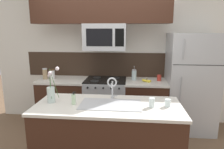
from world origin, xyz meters
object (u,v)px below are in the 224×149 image
stove_range (106,103)px  dish_soap_bottle (74,99)px  refrigerator (190,83)px  storage_jar_tall (45,74)px  microwave (105,37)px  banana_bunch (147,81)px  coffee_tin (159,78)px  flower_vase (51,93)px  french_press (134,75)px  spare_glass (168,103)px  sink_faucet (112,85)px  storage_jar_medium (52,74)px  drinking_glass (152,103)px

stove_range → dish_soap_bottle: (-0.24, -1.28, 0.52)m
refrigerator → storage_jar_tall: bearing=-179.3°
storage_jar_tall → dish_soap_bottle: bearing=-53.9°
microwave → banana_bunch: bearing=-2.9°
banana_bunch → coffee_tin: (0.23, 0.11, 0.03)m
microwave → banana_bunch: size_ratio=3.91×
storage_jar_tall → dish_soap_bottle: (0.92, -1.26, -0.03)m
stove_range → flower_vase: flower_vase is taller
dish_soap_bottle → french_press: bearing=60.1°
storage_jar_tall → spare_glass: storage_jar_tall is taller
banana_bunch → dish_soap_bottle: dish_soap_bottle is taller
coffee_tin → spare_glass: 1.30m
microwave → sink_faucet: size_ratio=2.43×
storage_jar_medium → drinking_glass: (1.76, -1.31, -0.03)m
microwave → banana_bunch: microwave is taller
banana_bunch → coffee_tin: 0.26m
drinking_glass → sink_faucet: bearing=154.4°
sink_faucet → drinking_glass: (0.50, -0.24, -0.14)m
storage_jar_medium → stove_range: bearing=-1.5°
refrigerator → coffee_tin: (-0.55, 0.03, 0.08)m
microwave → flower_vase: microwave is taller
stove_range → french_press: french_press is taller
spare_glass → storage_jar_tall: bearing=149.4°
storage_jar_medium → drinking_glass: bearing=-36.7°
sink_faucet → spare_glass: 0.74m
coffee_tin → spare_glass: (-0.07, -1.30, -0.01)m
stove_range → banana_bunch: 0.89m
french_press → stove_range: bearing=-173.5°
microwave → refrigerator: (1.54, 0.04, -0.82)m
french_press → spare_glass: (0.39, -1.31, -0.05)m
stove_range → french_press: 0.76m
storage_jar_tall → flower_vase: (0.62, -1.22, 0.02)m
storage_jar_tall → storage_jar_medium: size_ratio=1.13×
banana_bunch → flower_vase: (-1.30, -1.17, 0.10)m
stove_range → french_press: bearing=6.5°
storage_jar_tall → coffee_tin: 2.15m
french_press → drinking_glass: (0.20, -1.35, -0.04)m
microwave → spare_glass: (0.92, -1.22, -0.75)m
storage_jar_medium → drinking_glass: 2.20m
refrigerator → drinking_glass: (-0.82, -1.31, 0.08)m
storage_jar_tall → spare_glass: (2.08, -1.23, -0.06)m
refrigerator → french_press: refrigerator is taller
coffee_tin → french_press: bearing=178.8°
spare_glass → flower_vase: bearing=179.5°
storage_jar_tall → banana_bunch: storage_jar_tall is taller
microwave → flower_vase: (-0.54, -1.21, -0.67)m
banana_bunch → dish_soap_bottle: (-1.00, -1.22, 0.05)m
banana_bunch → french_press: bearing=152.3°
french_press → coffee_tin: size_ratio=2.43×
storage_jar_tall → stove_range: bearing=0.7°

